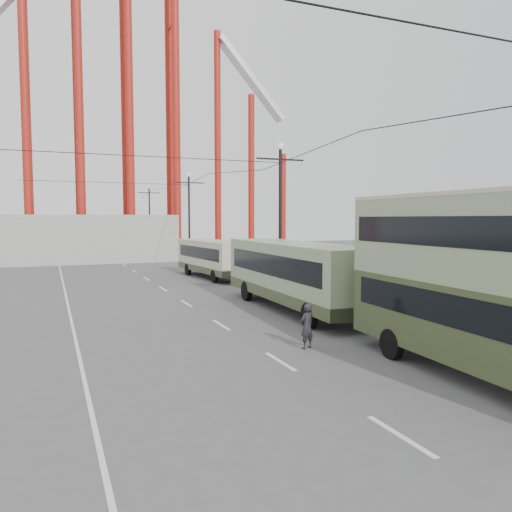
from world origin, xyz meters
name	(u,v)px	position (x,y,z in m)	size (l,w,h in m)	color
ground	(381,398)	(0.00, 0.00, 0.00)	(160.00, 160.00, 0.00)	#4E4E51
road_markings	(173,294)	(-0.86, 19.70, 0.01)	(12.52, 120.00, 0.01)	silver
lamp_post_mid	(280,218)	(5.60, 18.00, 4.68)	(3.20, 0.44, 9.32)	black
lamp_post_far	(189,218)	(5.60, 40.00, 4.68)	(3.20, 0.44, 9.32)	black
lamp_post_distant	(150,218)	(5.60, 62.00, 4.68)	(3.20, 0.44, 9.32)	black
roller_coaster	(90,73)	(-2.49, 56.89, 22.92)	(52.95, 5.00, 55.48)	maroon
fairground_shed	(68,238)	(-6.00, 47.00, 2.50)	(22.00, 10.00, 5.00)	gray
double_decker_bus	(488,276)	(3.56, 0.01, 3.03)	(2.96, 10.16, 5.40)	#313D21
single_decker_green	(294,272)	(3.56, 11.98, 1.92)	(3.03, 12.11, 3.41)	gray
single_decker_cream	(212,257)	(3.89, 26.79, 1.64)	(3.16, 9.53, 2.91)	#B9B195
pedestrian	(307,326)	(0.57, 5.10, 0.81)	(0.59, 0.39, 1.62)	black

